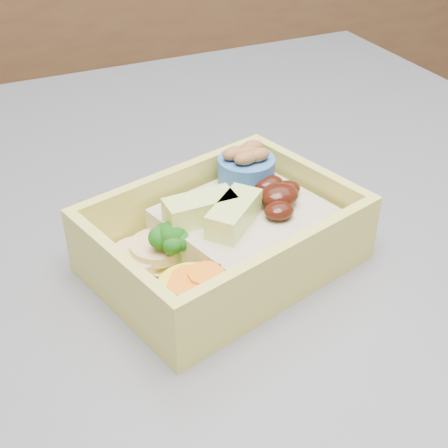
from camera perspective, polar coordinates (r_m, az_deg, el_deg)
name	(u,v)px	position (r m, az deg, el deg)	size (l,w,h in m)	color
bento_box	(228,234)	(0.49, 0.41, -0.88)	(0.23, 0.19, 0.07)	#DACF5A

